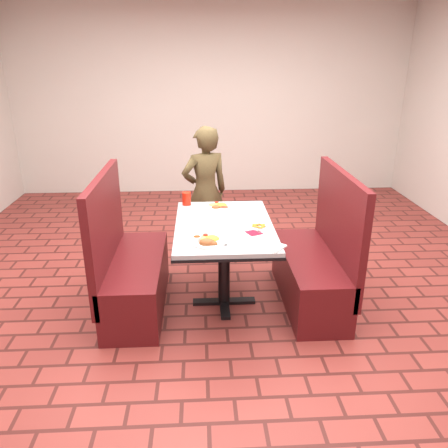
{
  "coord_description": "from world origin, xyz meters",
  "views": [
    {
      "loc": [
        -0.19,
        -3.36,
        2.04
      ],
      "look_at": [
        0.0,
        0.0,
        0.75
      ],
      "focal_mm": 35.0,
      "sensor_mm": 36.0,
      "label": 1
    }
  ],
  "objects_px": {
    "diner_person": "(205,192)",
    "plantain_plate": "(259,226)",
    "near_dinner_plate": "(208,239)",
    "dining_table": "(224,235)",
    "booth_bench_left": "(131,272)",
    "far_dinner_plate": "(219,205)",
    "booth_bench_right": "(315,267)",
    "red_tumbler": "(187,199)"
  },
  "relations": [
    {
      "from": "near_dinner_plate",
      "to": "booth_bench_left",
      "type": "bearing_deg",
      "value": 149.59
    },
    {
      "from": "diner_person",
      "to": "plantain_plate",
      "type": "bearing_deg",
      "value": 89.13
    },
    {
      "from": "far_dinner_plate",
      "to": "plantain_plate",
      "type": "bearing_deg",
      "value": -59.72
    },
    {
      "from": "red_tumbler",
      "to": "booth_bench_left",
      "type": "bearing_deg",
      "value": -132.53
    },
    {
      "from": "booth_bench_right",
      "to": "plantain_plate",
      "type": "distance_m",
      "value": 0.68
    },
    {
      "from": "near_dinner_plate",
      "to": "far_dinner_plate",
      "type": "xyz_separation_m",
      "value": [
        0.12,
        0.81,
        -0.01
      ]
    },
    {
      "from": "dining_table",
      "to": "booth_bench_left",
      "type": "relative_size",
      "value": 1.01
    },
    {
      "from": "far_dinner_plate",
      "to": "booth_bench_right",
      "type": "bearing_deg",
      "value": -27.16
    },
    {
      "from": "dining_table",
      "to": "booth_bench_left",
      "type": "xyz_separation_m",
      "value": [
        -0.8,
        0.0,
        -0.32
      ]
    },
    {
      "from": "near_dinner_plate",
      "to": "plantain_plate",
      "type": "xyz_separation_m",
      "value": [
        0.42,
        0.29,
        -0.02
      ]
    },
    {
      "from": "diner_person",
      "to": "near_dinner_plate",
      "type": "height_order",
      "value": "diner_person"
    },
    {
      "from": "booth_bench_right",
      "to": "near_dinner_plate",
      "type": "xyz_separation_m",
      "value": [
        -0.94,
        -0.38,
        0.45
      ]
    },
    {
      "from": "plantain_plate",
      "to": "booth_bench_left",
      "type": "bearing_deg",
      "value": 174.78
    },
    {
      "from": "diner_person",
      "to": "plantain_plate",
      "type": "relative_size",
      "value": 8.66
    },
    {
      "from": "booth_bench_right",
      "to": "red_tumbler",
      "type": "bearing_deg",
      "value": 154.98
    },
    {
      "from": "diner_person",
      "to": "far_dinner_plate",
      "type": "height_order",
      "value": "diner_person"
    },
    {
      "from": "booth_bench_right",
      "to": "diner_person",
      "type": "bearing_deg",
      "value": 130.58
    },
    {
      "from": "booth_bench_right",
      "to": "diner_person",
      "type": "xyz_separation_m",
      "value": [
        -0.94,
        1.09,
        0.37
      ]
    },
    {
      "from": "near_dinner_plate",
      "to": "plantain_plate",
      "type": "bearing_deg",
      "value": 33.98
    },
    {
      "from": "far_dinner_plate",
      "to": "plantain_plate",
      "type": "height_order",
      "value": "far_dinner_plate"
    },
    {
      "from": "dining_table",
      "to": "red_tumbler",
      "type": "bearing_deg",
      "value": 121.49
    },
    {
      "from": "booth_bench_left",
      "to": "near_dinner_plate",
      "type": "relative_size",
      "value": 4.49
    },
    {
      "from": "booth_bench_left",
      "to": "near_dinner_plate",
      "type": "xyz_separation_m",
      "value": [
        0.65,
        -0.38,
        0.45
      ]
    },
    {
      "from": "dining_table",
      "to": "near_dinner_plate",
      "type": "bearing_deg",
      "value": -110.52
    },
    {
      "from": "booth_bench_left",
      "to": "near_dinner_plate",
      "type": "bearing_deg",
      "value": -30.41
    },
    {
      "from": "plantain_plate",
      "to": "red_tumbler",
      "type": "bearing_deg",
      "value": 134.04
    },
    {
      "from": "diner_person",
      "to": "near_dinner_plate",
      "type": "bearing_deg",
      "value": 69.59
    },
    {
      "from": "near_dinner_plate",
      "to": "far_dinner_plate",
      "type": "relative_size",
      "value": 1.1
    },
    {
      "from": "booth_bench_left",
      "to": "red_tumbler",
      "type": "relative_size",
      "value": 10.05
    },
    {
      "from": "near_dinner_plate",
      "to": "dining_table",
      "type": "bearing_deg",
      "value": 69.48
    },
    {
      "from": "booth_bench_left",
      "to": "booth_bench_right",
      "type": "relative_size",
      "value": 1.0
    },
    {
      "from": "booth_bench_left",
      "to": "booth_bench_right",
      "type": "height_order",
      "value": "same"
    },
    {
      "from": "diner_person",
      "to": "far_dinner_plate",
      "type": "xyz_separation_m",
      "value": [
        0.12,
        -0.67,
        0.07
      ]
    },
    {
      "from": "dining_table",
      "to": "booth_bench_left",
      "type": "bearing_deg",
      "value": 180.0
    },
    {
      "from": "booth_bench_left",
      "to": "plantain_plate",
      "type": "distance_m",
      "value": 1.17
    },
    {
      "from": "dining_table",
      "to": "booth_bench_left",
      "type": "distance_m",
      "value": 0.86
    },
    {
      "from": "booth_bench_left",
      "to": "booth_bench_right",
      "type": "xyz_separation_m",
      "value": [
        1.6,
        0.0,
        0.0
      ]
    },
    {
      "from": "near_dinner_plate",
      "to": "red_tumbler",
      "type": "height_order",
      "value": "red_tumbler"
    },
    {
      "from": "dining_table",
      "to": "far_dinner_plate",
      "type": "bearing_deg",
      "value": 93.19
    },
    {
      "from": "booth_bench_left",
      "to": "plantain_plate",
      "type": "xyz_separation_m",
      "value": [
        1.08,
        -0.1,
        0.43
      ]
    },
    {
      "from": "near_dinner_plate",
      "to": "diner_person",
      "type": "bearing_deg",
      "value": 89.82
    },
    {
      "from": "booth_bench_left",
      "to": "dining_table",
      "type": "bearing_deg",
      "value": 0.0
    }
  ]
}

